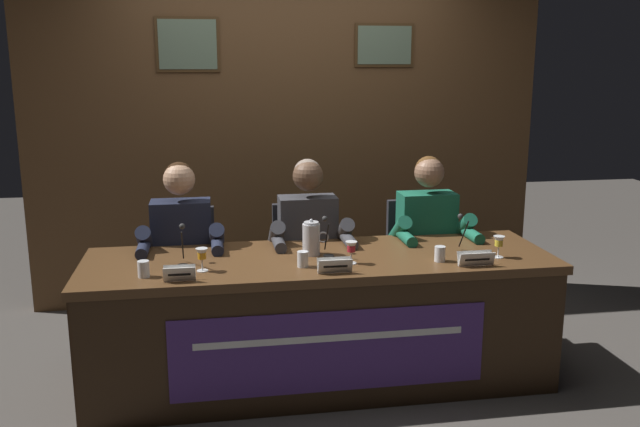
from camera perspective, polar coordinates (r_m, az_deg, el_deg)
ground_plane at (r=4.12m, az=0.00°, el=-13.60°), size 12.00×12.00×0.00m
wall_back_panelled at (r=5.18m, az=-2.69°, el=6.89°), size 3.84×0.14×2.60m
conference_table at (r=3.83m, az=0.26°, el=-7.56°), size 2.64×0.82×0.74m
chair_left at (r=4.46m, az=-11.24°, el=-5.65°), size 0.44×0.44×0.91m
panelist_left at (r=4.19m, az=-11.48°, el=-2.90°), size 0.51×0.48×1.23m
nameplate_left at (r=3.49m, az=-11.67°, el=-4.94°), size 0.16×0.06×0.08m
juice_glass_left at (r=3.62m, az=-9.85°, el=-3.46°), size 0.06×0.06×0.12m
water_cup_left at (r=3.60m, az=-14.53°, el=-4.58°), size 0.06×0.06×0.08m
microphone_left at (r=3.73m, az=-11.41°, el=-3.23°), size 0.06×0.17×0.22m
chair_center at (r=4.50m, az=-1.24°, el=-5.24°), size 0.44×0.44×0.91m
panelist_center at (r=4.23m, az=-0.87°, el=-2.49°), size 0.51×0.48×1.23m
nameplate_center at (r=3.55m, az=1.25°, el=-4.37°), size 0.18×0.06×0.08m
juice_glass_center at (r=3.70m, az=2.63°, el=-2.92°), size 0.06×0.06×0.12m
water_cup_center at (r=3.66m, az=-1.45°, el=-3.90°), size 0.06×0.06×0.08m
microphone_center at (r=3.83m, az=0.62°, el=-2.55°), size 0.06×0.17×0.22m
chair_right at (r=4.67m, az=8.30°, el=-4.70°), size 0.44×0.44×0.91m
panelist_right at (r=4.41m, az=9.20°, el=-2.03°), size 0.51×0.48×1.23m
nameplate_right at (r=3.77m, az=12.91°, el=-3.70°), size 0.20×0.06×0.08m
juice_glass_right at (r=3.94m, az=14.72°, el=-2.38°), size 0.06×0.06×0.12m
water_cup_right at (r=3.81m, az=9.99°, el=-3.41°), size 0.06×0.06×0.08m
microphone_right at (r=3.98m, az=12.01°, el=-2.26°), size 0.06×0.17×0.22m
water_pitcher_central at (r=3.87m, az=-0.72°, el=-2.10°), size 0.15×0.10×0.21m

